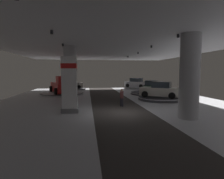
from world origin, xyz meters
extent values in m
cube|color=silver|center=(0.00, 0.00, -0.03)|extent=(24.00, 44.00, 0.05)
cube|color=#383330|center=(0.00, 0.00, 0.00)|extent=(4.40, 44.00, 0.01)
cube|color=silver|center=(0.00, 0.00, 5.55)|extent=(24.00, 44.00, 0.10)
cylinder|color=black|center=(-4.56, -2.26, 5.32)|extent=(0.16, 0.16, 0.22)
cylinder|color=black|center=(-4.56, 2.47, 5.32)|extent=(0.16, 0.16, 0.22)
cylinder|color=black|center=(-4.41, 7.07, 5.32)|extent=(0.16, 0.16, 0.22)
cylinder|color=black|center=(-4.52, 11.84, 5.32)|extent=(0.16, 0.16, 0.22)
cylinder|color=black|center=(3.12, -2.30, 5.32)|extent=(0.16, 0.16, 0.22)
cylinder|color=black|center=(3.11, 2.34, 5.32)|extent=(0.16, 0.16, 0.22)
cylinder|color=black|center=(3.38, 7.41, 5.32)|extent=(0.16, 0.16, 0.22)
cylinder|color=black|center=(3.29, 12.20, 5.32)|extent=(0.16, 0.16, 0.22)
cylinder|color=#ADADB2|center=(4.01, -2.28, 2.75)|extent=(1.28, 1.28, 5.50)
cylinder|color=#ADADB2|center=(-4.15, 4.15, 2.75)|extent=(1.17, 1.17, 5.50)
cube|color=slate|center=(-3.90, 0.48, 0.17)|extent=(1.30, 0.73, 0.35)
cube|color=white|center=(-3.90, 0.48, 2.28)|extent=(1.13, 0.63, 3.85)
cube|color=red|center=(-3.90, 0.48, 3.51)|extent=(1.16, 0.66, 0.36)
cylinder|color=#333338|center=(6.41, 10.87, 0.12)|extent=(5.85, 5.85, 0.24)
cylinder|color=white|center=(6.41, 10.87, 0.21)|extent=(5.97, 5.97, 0.05)
cube|color=#2D5638|center=(6.41, 10.87, 0.85)|extent=(3.53, 4.56, 0.90)
cube|color=#2D3842|center=(6.34, 10.74, 1.60)|extent=(2.26, 2.40, 0.70)
cylinder|color=black|center=(6.18, 12.60, 0.58)|extent=(0.51, 0.71, 0.68)
cylinder|color=black|center=(7.96, 11.68, 0.58)|extent=(0.51, 0.71, 0.68)
cylinder|color=black|center=(4.87, 10.06, 0.58)|extent=(0.51, 0.71, 0.68)
cylinder|color=black|center=(6.64, 9.14, 0.58)|extent=(0.51, 0.71, 0.68)
sphere|color=white|center=(6.92, 12.92, 0.96)|extent=(0.18, 0.18, 0.18)
sphere|color=white|center=(7.80, 12.47, 0.96)|extent=(0.18, 0.18, 0.18)
cylinder|color=#B7B7BC|center=(-5.99, 11.69, 0.14)|extent=(5.63, 5.63, 0.28)
cylinder|color=black|center=(-5.99, 11.69, 0.25)|extent=(5.74, 5.74, 0.05)
cube|color=red|center=(-5.99, 11.69, 1.03)|extent=(3.78, 5.70, 1.20)
cube|color=red|center=(-5.41, 10.09, 2.08)|extent=(2.37, 2.25, 1.00)
cube|color=#28333D|center=(-5.58, 10.57, 2.08)|extent=(1.67, 0.67, 0.75)
cylinder|color=black|center=(-4.25, 10.34, 0.70)|extent=(0.55, 0.89, 0.84)
cylinder|color=black|center=(-6.46, 9.54, 0.70)|extent=(0.55, 0.89, 0.84)
cylinder|color=black|center=(-5.52, 13.83, 0.70)|extent=(0.55, 0.89, 0.84)
cylinder|color=black|center=(-7.73, 13.03, 0.70)|extent=(0.55, 0.89, 0.84)
cylinder|color=#B7B7BC|center=(6.44, 18.32, 0.16)|extent=(4.63, 4.63, 0.33)
cylinder|color=black|center=(6.44, 18.32, 0.30)|extent=(4.72, 4.72, 0.05)
cube|color=silver|center=(6.44, 18.32, 0.94)|extent=(4.18, 4.30, 0.90)
cube|color=#2D3842|center=(6.34, 18.43, 1.68)|extent=(2.44, 2.45, 0.70)
cylinder|color=black|center=(8.14, 17.96, 0.67)|extent=(0.62, 0.65, 0.68)
cylinder|color=black|center=(6.68, 16.60, 0.67)|extent=(0.62, 0.65, 0.68)
cylinder|color=black|center=(6.20, 20.05, 0.67)|extent=(0.62, 0.65, 0.68)
cylinder|color=black|center=(4.74, 18.69, 0.67)|extent=(0.62, 0.65, 0.68)
sphere|color=white|center=(8.20, 17.15, 1.05)|extent=(0.18, 0.18, 0.18)
sphere|color=white|center=(7.48, 16.48, 1.05)|extent=(0.18, 0.18, 0.18)
cylinder|color=#B7B7BC|center=(-5.43, 17.99, 0.12)|extent=(5.08, 5.08, 0.25)
cylinder|color=black|center=(-5.43, 17.99, 0.22)|extent=(5.18, 5.18, 0.05)
cube|color=silver|center=(-5.43, 17.99, 0.86)|extent=(4.25, 1.93, 0.90)
cube|color=#2D3842|center=(-5.58, 17.99, 1.61)|extent=(1.95, 1.62, 0.70)
cylinder|color=black|center=(-4.03, 19.04, 0.59)|extent=(0.69, 0.24, 0.68)
cylinder|color=black|center=(-3.97, 17.04, 0.59)|extent=(0.69, 0.24, 0.68)
cylinder|color=black|center=(-6.88, 18.95, 0.59)|extent=(0.69, 0.24, 0.68)
cylinder|color=black|center=(-6.82, 16.95, 0.59)|extent=(0.69, 0.24, 0.68)
sphere|color=white|center=(-3.38, 18.55, 0.97)|extent=(0.18, 0.18, 0.18)
sphere|color=white|center=(-3.35, 17.56, 0.97)|extent=(0.18, 0.18, 0.18)
cylinder|color=#333338|center=(5.41, 5.57, 0.16)|extent=(4.75, 4.75, 0.32)
cylinder|color=white|center=(5.41, 5.57, 0.29)|extent=(4.84, 4.84, 0.05)
cube|color=silver|center=(5.41, 5.57, 0.93)|extent=(4.47, 3.88, 0.90)
cube|color=#2D3842|center=(5.53, 5.48, 1.68)|extent=(2.45, 2.37, 0.70)
cylinder|color=black|center=(3.66, 5.57, 0.66)|extent=(0.68, 0.57, 0.68)
cylinder|color=black|center=(4.81, 7.21, 0.66)|extent=(0.68, 0.57, 0.68)
cylinder|color=black|center=(6.00, 3.93, 0.66)|extent=(0.68, 0.57, 0.68)
cylinder|color=black|center=(7.15, 5.57, 0.66)|extent=(0.68, 0.57, 0.68)
sphere|color=white|center=(3.43, 6.34, 1.04)|extent=(0.18, 0.18, 0.18)
sphere|color=white|center=(4.00, 7.15, 1.04)|extent=(0.18, 0.18, 0.18)
cylinder|color=black|center=(0.51, 2.29, 0.40)|extent=(0.14, 0.14, 0.80)
cylinder|color=black|center=(0.38, 2.41, 0.40)|extent=(0.14, 0.14, 0.80)
cylinder|color=#472323|center=(0.45, 2.35, 1.06)|extent=(0.32, 0.32, 0.62)
sphere|color=#99755B|center=(0.45, 2.35, 1.48)|extent=(0.22, 0.22, 0.22)
camera|label=1|loc=(-2.60, -12.95, 3.02)|focal=28.29mm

